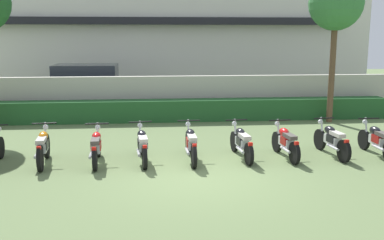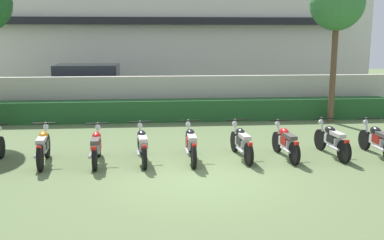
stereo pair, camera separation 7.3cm
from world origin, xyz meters
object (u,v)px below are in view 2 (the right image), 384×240
Objects in this scene: motorcycle_in_row_2 at (43,146)px; tree_far_side at (337,5)px; parked_car at (91,86)px; motorcycle_in_row_3 at (96,146)px; motorcycle_in_row_4 at (142,145)px; motorcycle_in_row_7 at (286,142)px; motorcycle_in_row_5 at (191,143)px; motorcycle_in_row_6 at (241,142)px; motorcycle_in_row_8 at (332,140)px; motorcycle_in_row_9 at (377,140)px.

tree_far_side is at bearing -68.92° from motorcycle_in_row_2.
parked_car is 10.67m from tree_far_side.
motorcycle_in_row_2 is at bearing 85.50° from motorcycle_in_row_3.
motorcycle_in_row_7 is (3.72, -0.01, -0.00)m from motorcycle_in_row_4.
motorcycle_in_row_5 reaches higher than motorcycle_in_row_7.
motorcycle_in_row_6 is (1.33, 0.09, -0.01)m from motorcycle_in_row_5.
motorcycle_in_row_9 is at bearing -101.09° from motorcycle_in_row_8.
motorcycle_in_row_8 is at bearing -89.90° from motorcycle_in_row_5.
tree_far_side reaches higher than motorcycle_in_row_8.
parked_car reaches higher than motorcycle_in_row_3.
motorcycle_in_row_3 is 0.94× the size of motorcycle_in_row_5.
motorcycle_in_row_7 is 1.29m from motorcycle_in_row_8.
tree_far_side reaches higher than motorcycle_in_row_3.
motorcycle_in_row_8 is (6.15, 0.16, 0.00)m from motorcycle_in_row_3.
motorcycle_in_row_6 is 3.64m from motorcycle_in_row_9.
motorcycle_in_row_3 is 0.96× the size of motorcycle_in_row_9.
motorcycle_in_row_7 is (-3.08, -4.60, -3.77)m from tree_far_side.
motorcycle_in_row_5 is (3.68, -8.82, -0.49)m from parked_car.
parked_car is at bearing 34.83° from motorcycle_in_row_8.
motorcycle_in_row_4 is at bearing 88.43° from motorcycle_in_row_9.
parked_car reaches higher than motorcycle_in_row_2.
motorcycle_in_row_4 is at bearing 88.46° from motorcycle_in_row_5.
parked_car is 10.08m from motorcycle_in_row_6.
motorcycle_in_row_4 is (2.44, -8.81, -0.49)m from parked_car.
motorcycle_in_row_2 reaches higher than motorcycle_in_row_9.
motorcycle_in_row_6 is (-4.23, -4.51, -3.78)m from tree_far_side.
tree_far_side is 2.67× the size of motorcycle_in_row_5.
motorcycle_in_row_8 is 1.20m from motorcycle_in_row_9.
motorcycle_in_row_7 is (6.17, -8.82, -0.50)m from parked_car.
parked_car is 2.46× the size of motorcycle_in_row_3.
tree_far_side is at bearing -51.66° from motorcycle_in_row_5.
tree_far_side reaches higher than motorcycle_in_row_2.
motorcycle_in_row_9 is (8.65, -8.84, -0.50)m from parked_car.
motorcycle_in_row_8 is (3.77, 0.09, -0.01)m from motorcycle_in_row_5.
motorcycle_in_row_2 is 1.00× the size of motorcycle_in_row_3.
motorcycle_in_row_7 is at bearing 88.53° from motorcycle_in_row_8.
motorcycle_in_row_3 is at bearing -80.74° from parked_car.
motorcycle_in_row_9 is at bearing -95.49° from motorcycle_in_row_2.
tree_far_side is 7.24m from motorcycle_in_row_6.
motorcycle_in_row_7 is at bearing -91.92° from motorcycle_in_row_3.
motorcycle_in_row_2 is 0.96× the size of motorcycle_in_row_9.
motorcycle_in_row_8 is (5.01, 0.08, -0.00)m from motorcycle_in_row_4.
motorcycle_in_row_9 is (7.34, 0.04, -0.00)m from motorcycle_in_row_3.
motorcycle_in_row_4 is 1.01× the size of motorcycle_in_row_8.
motorcycle_in_row_2 reaches higher than motorcycle_in_row_7.
tree_far_side is 2.78× the size of motorcycle_in_row_8.
parked_car is 2.53× the size of motorcycle_in_row_7.
motorcycle_in_row_7 is (2.48, -0.00, -0.01)m from motorcycle_in_row_5.
motorcycle_in_row_9 is (1.20, -0.11, -0.01)m from motorcycle_in_row_8.
tree_far_side reaches higher than motorcycle_in_row_9.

